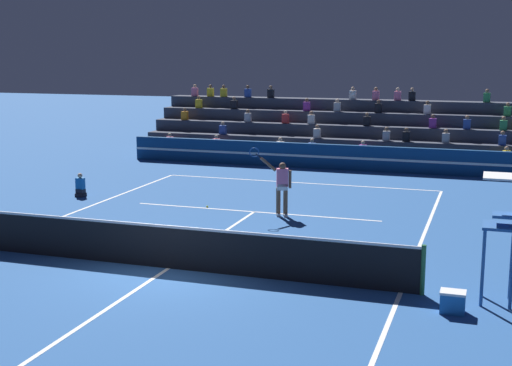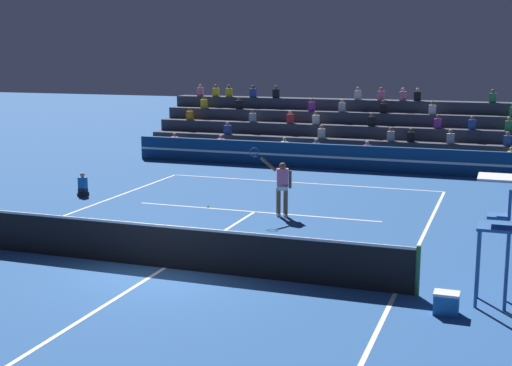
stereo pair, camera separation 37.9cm
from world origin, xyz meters
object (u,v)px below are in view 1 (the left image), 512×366
Objects in this scene: umpire_chair at (502,222)px; ball_kid_courtside at (80,187)px; equipment_cooler at (453,302)px; tennis_player at (281,186)px; tennis_ball at (207,207)px.

umpire_chair is 3.16× the size of ball_kid_courtside.
umpire_chair is 5.34× the size of equipment_cooler.
ball_kid_courtside reaches higher than equipment_cooler.
ball_kid_courtside is 7.75m from tennis_player.
ball_kid_courtside is 0.37× the size of tennis_player.
tennis_player is 33.18× the size of tennis_ball.
tennis_player reaches higher than equipment_cooler.
ball_kid_courtside is 5.02m from tennis_ball.
tennis_ball is at bearing -3.18° from ball_kid_courtside.
umpire_chair is 8.95m from tennis_player.
umpire_chair is at bearing -43.42° from tennis_player.
umpire_chair is 11.39m from tennis_ball.
umpire_chair is 1.18× the size of tennis_player.
tennis_player reaches higher than tennis_ball.
umpire_chair is at bearing -35.53° from tennis_ball.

